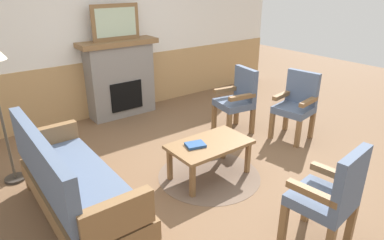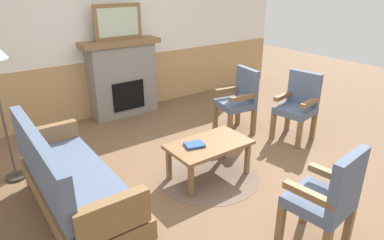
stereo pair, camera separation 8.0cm
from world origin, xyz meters
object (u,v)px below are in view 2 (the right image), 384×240
fireplace (123,77)px  framed_picture (118,22)px  armchair_near_fireplace (239,98)px  armchair_front_left (328,196)px  armchair_by_window_left (298,103)px  couch (72,183)px  coffee_table (209,147)px  book_on_table (194,145)px

fireplace → framed_picture: framed_picture is taller
armchair_near_fireplace → armchair_front_left: 2.54m
fireplace → armchair_by_window_left: (1.62, -2.37, -0.11)m
armchair_near_fireplace → armchair_by_window_left: size_ratio=1.00×
armchair_by_window_left → armchair_front_left: size_ratio=1.00×
framed_picture → armchair_front_left: framed_picture is taller
fireplace → framed_picture: (0.00, 0.00, 0.91)m
couch → coffee_table: 1.55m
armchair_front_left → coffee_table: bearing=92.1°
fireplace → armchair_near_fireplace: 2.02m
fireplace → armchair_near_fireplace: (1.10, -1.69, -0.11)m
armchair_front_left → framed_picture: bearing=89.5°
coffee_table → armchair_by_window_left: armchair_by_window_left is taller
framed_picture → armchair_near_fireplace: (1.10, -1.69, -1.02)m
fireplace → coffee_table: 2.47m
armchair_by_window_left → armchair_front_left: (-1.66, -1.59, 0.00)m
framed_picture → couch: 3.04m
fireplace → couch: (-1.63, -2.29, -0.26)m
armchair_by_window_left → armchair_front_left: same height
book_on_table → armchair_near_fireplace: size_ratio=0.22×
coffee_table → armchair_near_fireplace: bearing=32.7°
fireplace → coffee_table: (-0.09, -2.46, -0.27)m
armchair_near_fireplace → fireplace: bearing=123.0°
coffee_table → book_on_table: 0.20m
armchair_near_fireplace → armchair_by_window_left: 0.86m
couch → armchair_by_window_left: 3.25m
framed_picture → armchair_near_fireplace: size_ratio=0.82×
book_on_table → coffee_table: bearing=-11.2°
fireplace → armchair_front_left: fireplace is taller
coffee_table → armchair_front_left: armchair_front_left is taller
framed_picture → armchair_by_window_left: framed_picture is taller
fireplace → armchair_front_left: bearing=-90.5°
couch → book_on_table: couch is taller
framed_picture → coffee_table: bearing=-92.1°
armchair_front_left → armchair_near_fireplace: bearing=63.4°
couch → fireplace: bearing=54.6°
book_on_table → framed_picture: bearing=83.5°
fireplace → book_on_table: bearing=-96.5°
armchair_by_window_left → armchair_front_left: bearing=-136.2°
book_on_table → armchair_front_left: armchair_front_left is taller
book_on_table → fireplace: bearing=83.5°
framed_picture → coffee_table: framed_picture is taller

